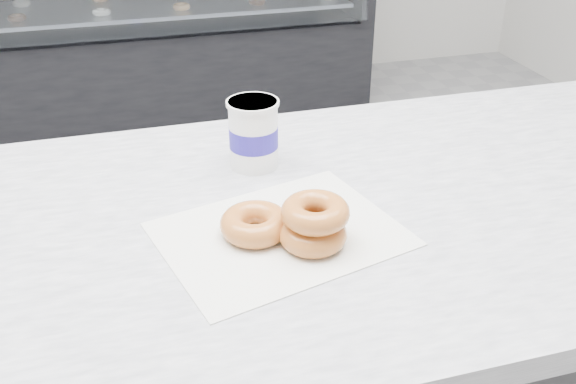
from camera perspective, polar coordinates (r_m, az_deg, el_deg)
The scene contains 6 objects.
ground at distance 2.02m, azimuth -6.25°, elevation -15.20°, with size 5.00×5.00×0.00m, color gray.
display_case at distance 3.67m, azimuth -12.86°, elevation 14.45°, with size 2.40×0.74×1.25m.
wax_paper at distance 0.95m, azimuth -0.70°, elevation -3.76°, with size 0.34×0.26×0.00m, color silver.
donut_single at distance 0.94m, azimuth -2.95°, elevation -2.84°, with size 0.10×0.10×0.04m, color #D17539.
donut_stack at distance 0.91m, azimuth 2.33°, elevation -2.79°, with size 0.12×0.12×0.07m.
coffee_cup at distance 1.11m, azimuth -3.09°, elevation 5.25°, with size 0.10×0.10×0.12m.
Camera 1 is at (-0.18, -1.42, 1.43)m, focal length 40.00 mm.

